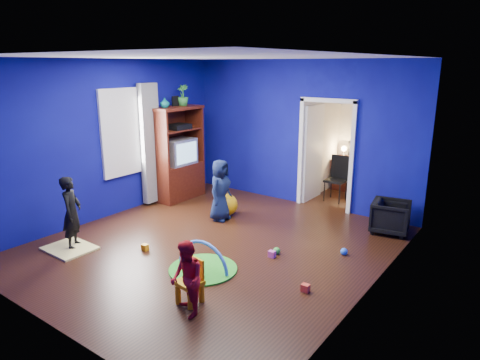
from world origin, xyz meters
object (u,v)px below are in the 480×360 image
Objects in this scene: vase at (165,103)px; hopper_ball at (227,205)px; kid_chair at (190,284)px; child_navy at (220,190)px; folding_chair at (336,180)px; study_desk at (353,174)px; child_black at (72,213)px; toddler_red at (187,279)px; armchair at (391,217)px; tv_armoire at (177,153)px; crt_tv at (179,152)px; play_mat at (203,269)px.

vase is 0.46× the size of hopper_ball.
hopper_ball is at bearing 129.63° from kid_chair.
child_navy is 1.24× the size of folding_chair.
study_desk is 0.96m from folding_chair.
toddler_red is at bearing -133.63° from child_black.
armchair is 1.24× the size of kid_chair.
toddler_red is 0.46× the size of tv_armoire.
hopper_ball is 2.45m from folding_chair.
child_navy reaches higher than armchair.
hopper_ball is (1.49, -0.28, -0.81)m from crt_tv.
crt_tv is (-1.54, 0.53, 0.45)m from child_navy.
armchair is 0.71× the size of study_desk.
study_desk is (0.18, 5.01, 0.36)m from play_mat.
tv_armoire is at bearing 169.67° from hopper_ball.
child_black reaches higher than study_desk.
folding_chair is (1.24, 2.32, -0.11)m from child_navy.
child_black is 5.20m from folding_chair.
folding_chair is at bearing 103.03° from kid_chair.
child_navy is 1.30× the size of study_desk.
crt_tv is at bearing 145.34° from kid_chair.
kid_chair is at bearing -41.24° from vase.
kid_chair is (3.08, -2.70, -1.81)m from vase.
vase is 0.28× the size of crt_tv.
toddler_red is at bearing 153.91° from armchair.
crt_tv reaches higher than armchair.
crt_tv is (0.04, 0.00, 0.04)m from tv_armoire.
study_desk is at bearing 44.29° from tv_armoire.
armchair is 0.54× the size of child_black.
study_desk is (1.29, 3.03, 0.16)m from hopper_ball.
crt_tv is 4.34m from kid_chair.
crt_tv reaches higher than toddler_red.
study_desk is at bearing -59.11° from child_black.
tv_armoire reaches higher than toddler_red.
hopper_ball is (1.03, 2.58, -0.37)m from child_black.
crt_tv reaches higher than child_black.
vase is at bearing -90.00° from tv_armoire.
tv_armoire is (-0.50, 2.86, 0.40)m from child_black.
armchair is at bearing 104.95° from toddler_red.
armchair is at bearing 9.08° from tv_armoire.
armchair is at bearing 12.91° from vase.
child_black is at bearing 122.51° from armchair.
play_mat is (2.64, -2.26, -0.97)m from tv_armoire.
armchair is 3.20× the size of vase.
tv_armoire is at bearing 139.49° from play_mat.
child_black reaches higher than child_navy.
armchair is 3.40m from play_mat.
hopper_ball is at bearing -58.40° from child_black.
vase is at bearing 92.54° from armchair.
vase is 0.22× the size of study_desk.
study_desk reaches higher than hopper_ball.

